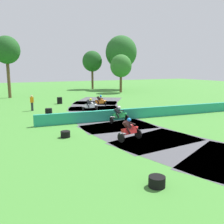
{
  "coord_description": "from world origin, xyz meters",
  "views": [
    {
      "loc": [
        -8.31,
        -18.38,
        4.42
      ],
      "look_at": [
        0.01,
        -0.96,
        0.9
      ],
      "focal_mm": 39.21,
      "sensor_mm": 36.0,
      "label": 1
    }
  ],
  "objects_px": {
    "tire_stack_mid_a": "(49,113)",
    "track_marshal": "(32,103)",
    "motorcycle_chase_white": "(90,105)",
    "motorcycle_trailing_green": "(120,115)",
    "tire_stack_near": "(60,100)",
    "tire_stack_mid_b": "(65,134)",
    "motorcycle_fourth_red": "(130,130)",
    "motorcycle_lead_orange": "(100,101)",
    "tire_stack_far": "(157,182)"
  },
  "relations": [
    {
      "from": "tire_stack_mid_a",
      "to": "track_marshal",
      "type": "relative_size",
      "value": 0.49
    },
    {
      "from": "motorcycle_chase_white",
      "to": "tire_stack_mid_a",
      "type": "relative_size",
      "value": 2.14
    },
    {
      "from": "motorcycle_trailing_green",
      "to": "tire_stack_near",
      "type": "xyz_separation_m",
      "value": [
        -1.89,
        12.52,
        -0.23
      ]
    },
    {
      "from": "tire_stack_mid_b",
      "to": "motorcycle_fourth_red",
      "type": "bearing_deg",
      "value": -33.24
    },
    {
      "from": "motorcycle_lead_orange",
      "to": "motorcycle_fourth_red",
      "type": "relative_size",
      "value": 1.03
    },
    {
      "from": "motorcycle_chase_white",
      "to": "tire_stack_far",
      "type": "bearing_deg",
      "value": -101.87
    },
    {
      "from": "motorcycle_fourth_red",
      "to": "tire_stack_mid_b",
      "type": "height_order",
      "value": "motorcycle_fourth_red"
    },
    {
      "from": "motorcycle_fourth_red",
      "to": "tire_stack_mid_a",
      "type": "height_order",
      "value": "motorcycle_fourth_red"
    },
    {
      "from": "motorcycle_fourth_red",
      "to": "tire_stack_mid_b",
      "type": "xyz_separation_m",
      "value": [
        -3.46,
        2.27,
        -0.44
      ]
    },
    {
      "from": "motorcycle_chase_white",
      "to": "track_marshal",
      "type": "relative_size",
      "value": 1.05
    },
    {
      "from": "motorcycle_lead_orange",
      "to": "tire_stack_far",
      "type": "distance_m",
      "value": 19.17
    },
    {
      "from": "motorcycle_lead_orange",
      "to": "tire_stack_near",
      "type": "bearing_deg",
      "value": 128.36
    },
    {
      "from": "tire_stack_near",
      "to": "tire_stack_far",
      "type": "height_order",
      "value": "tire_stack_near"
    },
    {
      "from": "motorcycle_trailing_green",
      "to": "motorcycle_fourth_red",
      "type": "relative_size",
      "value": 1.01
    },
    {
      "from": "track_marshal",
      "to": "tire_stack_mid_b",
      "type": "bearing_deg",
      "value": -87.24
    },
    {
      "from": "tire_stack_far",
      "to": "track_marshal",
      "type": "bearing_deg",
      "value": 95.68
    },
    {
      "from": "motorcycle_trailing_green",
      "to": "tire_stack_mid_a",
      "type": "xyz_separation_m",
      "value": [
        -4.79,
        4.61,
        -0.23
      ]
    },
    {
      "from": "motorcycle_lead_orange",
      "to": "motorcycle_trailing_green",
      "type": "height_order",
      "value": "motorcycle_lead_orange"
    },
    {
      "from": "tire_stack_far",
      "to": "tire_stack_mid_b",
      "type": "bearing_deg",
      "value": 99.69
    },
    {
      "from": "tire_stack_mid_b",
      "to": "tire_stack_near",
      "type": "bearing_deg",
      "value": 77.73
    },
    {
      "from": "motorcycle_fourth_red",
      "to": "tire_stack_mid_a",
      "type": "distance_m",
      "value": 9.74
    },
    {
      "from": "motorcycle_trailing_green",
      "to": "tire_stack_far",
      "type": "relative_size",
      "value": 2.64
    },
    {
      "from": "motorcycle_lead_orange",
      "to": "tire_stack_far",
      "type": "height_order",
      "value": "motorcycle_lead_orange"
    },
    {
      "from": "track_marshal",
      "to": "motorcycle_fourth_red",
      "type": "bearing_deg",
      "value": -73.4
    },
    {
      "from": "motorcycle_trailing_green",
      "to": "motorcycle_fourth_red",
      "type": "height_order",
      "value": "motorcycle_fourth_red"
    },
    {
      "from": "motorcycle_chase_white",
      "to": "tire_stack_mid_a",
      "type": "bearing_deg",
      "value": -165.89
    },
    {
      "from": "motorcycle_trailing_green",
      "to": "tire_stack_mid_b",
      "type": "bearing_deg",
      "value": -155.38
    },
    {
      "from": "tire_stack_mid_a",
      "to": "track_marshal",
      "type": "distance_m",
      "value": 4.29
    },
    {
      "from": "motorcycle_lead_orange",
      "to": "motorcycle_chase_white",
      "type": "height_order",
      "value": "motorcycle_lead_orange"
    },
    {
      "from": "motorcycle_chase_white",
      "to": "tire_stack_near",
      "type": "xyz_separation_m",
      "value": [
        -1.51,
        6.8,
        -0.24
      ]
    },
    {
      "from": "motorcycle_lead_orange",
      "to": "motorcycle_trailing_green",
      "type": "bearing_deg",
      "value": -101.73
    },
    {
      "from": "motorcycle_lead_orange",
      "to": "motorcycle_fourth_red",
      "type": "height_order",
      "value": "motorcycle_fourth_red"
    },
    {
      "from": "tire_stack_far",
      "to": "track_marshal",
      "type": "xyz_separation_m",
      "value": [
        -1.9,
        19.13,
        0.62
      ]
    },
    {
      "from": "motorcycle_trailing_green",
      "to": "tire_stack_mid_b",
      "type": "xyz_separation_m",
      "value": [
        -5.12,
        -2.35,
        -0.43
      ]
    },
    {
      "from": "motorcycle_lead_orange",
      "to": "tire_stack_near",
      "type": "relative_size",
      "value": 2.16
    },
    {
      "from": "motorcycle_chase_white",
      "to": "motorcycle_trailing_green",
      "type": "bearing_deg",
      "value": -86.22
    },
    {
      "from": "motorcycle_lead_orange",
      "to": "tire_stack_near",
      "type": "xyz_separation_m",
      "value": [
        -3.55,
        4.49,
        -0.24
      ]
    },
    {
      "from": "motorcycle_lead_orange",
      "to": "tire_stack_mid_a",
      "type": "bearing_deg",
      "value": -152.08
    },
    {
      "from": "motorcycle_fourth_red",
      "to": "tire_stack_far",
      "type": "bearing_deg",
      "value": -110.03
    },
    {
      "from": "motorcycle_lead_orange",
      "to": "track_marshal",
      "type": "height_order",
      "value": "track_marshal"
    },
    {
      "from": "motorcycle_fourth_red",
      "to": "track_marshal",
      "type": "xyz_separation_m",
      "value": [
        -3.99,
        13.4,
        0.18
      ]
    },
    {
      "from": "motorcycle_fourth_red",
      "to": "track_marshal",
      "type": "distance_m",
      "value": 13.98
    },
    {
      "from": "tire_stack_mid_b",
      "to": "motorcycle_chase_white",
      "type": "bearing_deg",
      "value": 59.54
    },
    {
      "from": "tire_stack_mid_a",
      "to": "tire_stack_mid_b",
      "type": "height_order",
      "value": "tire_stack_mid_a"
    },
    {
      "from": "tire_stack_mid_a",
      "to": "tire_stack_near",
      "type": "bearing_deg",
      "value": 69.84
    },
    {
      "from": "tire_stack_mid_a",
      "to": "tire_stack_far",
      "type": "bearing_deg",
      "value": -86.03
    },
    {
      "from": "motorcycle_chase_white",
      "to": "tire_stack_mid_b",
      "type": "relative_size",
      "value": 2.8
    },
    {
      "from": "tire_stack_far",
      "to": "track_marshal",
      "type": "height_order",
      "value": "track_marshal"
    },
    {
      "from": "motorcycle_chase_white",
      "to": "motorcycle_fourth_red",
      "type": "bearing_deg",
      "value": -97.1
    },
    {
      "from": "motorcycle_fourth_red",
      "to": "tire_stack_near",
      "type": "xyz_separation_m",
      "value": [
        -0.22,
        17.13,
        -0.24
      ]
    }
  ]
}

